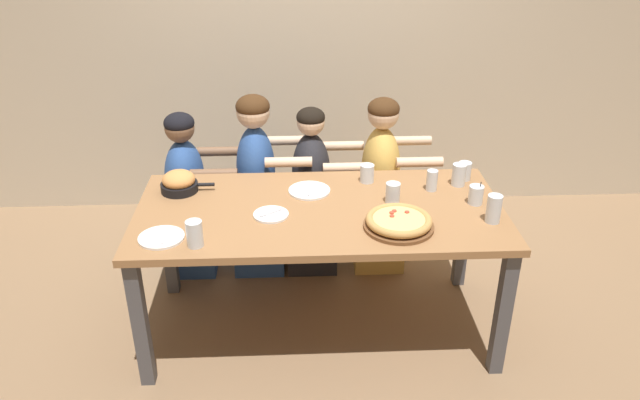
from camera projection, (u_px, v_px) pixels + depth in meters
ground_plane at (320, 326)px, 3.63m from camera, size 18.00×18.00×0.00m
dining_table at (320, 223)px, 3.31m from camera, size 1.93×0.92×0.78m
pizza_board_main at (399, 222)px, 3.08m from camera, size 0.35×0.35×0.06m
skillet_bowl at (179, 182)px, 3.43m from camera, size 0.30×0.20×0.12m
empty_plate_a at (271, 215)px, 3.20m from camera, size 0.18×0.18×0.02m
empty_plate_b at (161, 237)px, 3.00m from camera, size 0.22×0.22×0.02m
empty_plate_c at (309, 191)px, 3.45m from camera, size 0.23×0.23×0.02m
cocktail_glass_blue at (476, 196)px, 3.30m from camera, size 0.08×0.08×0.13m
drinking_glass_a at (393, 194)px, 3.31m from camera, size 0.08×0.08×0.11m
drinking_glass_b at (432, 181)px, 3.44m from camera, size 0.06×0.06×0.12m
drinking_glass_c at (494, 210)px, 3.12m from camera, size 0.07×0.07×0.15m
drinking_glass_d at (459, 176)px, 3.50m from camera, size 0.08×0.08×0.13m
drinking_glass_e at (367, 174)px, 3.54m from camera, size 0.08×0.08×0.10m
drinking_glass_f at (465, 171)px, 3.56m from camera, size 0.07×0.07×0.11m
drinking_glass_g at (195, 234)px, 2.91m from camera, size 0.08×0.08×0.13m
diner_far_left at (188, 201)px, 3.98m from camera, size 0.51×0.40×1.08m
diner_far_midright at (380, 191)px, 4.01m from camera, size 0.51×0.40×1.15m
diner_far_center at (312, 198)px, 4.01m from camera, size 0.51×0.40×1.10m
diner_far_midleft at (258, 191)px, 3.97m from camera, size 0.51×0.40×1.18m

